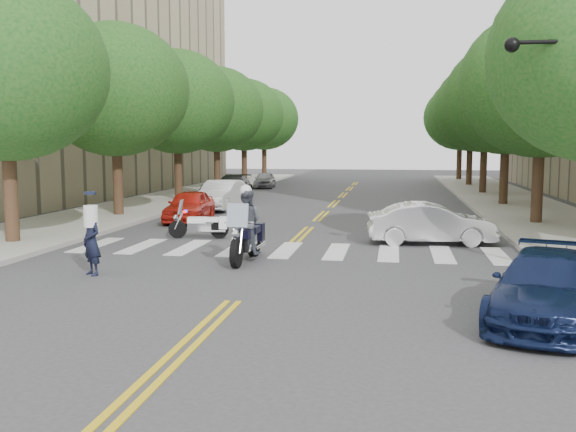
% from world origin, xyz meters
% --- Properties ---
extents(ground, '(140.00, 140.00, 0.00)m').
position_xyz_m(ground, '(0.00, 0.00, 0.00)').
color(ground, '#38383A').
rests_on(ground, ground).
extents(sidewalk_left, '(5.00, 60.00, 0.15)m').
position_xyz_m(sidewalk_left, '(-9.50, 22.00, 0.07)').
color(sidewalk_left, '#9E9991').
rests_on(sidewalk_left, ground).
extents(sidewalk_right, '(5.00, 60.00, 0.15)m').
position_xyz_m(sidewalk_right, '(9.50, 22.00, 0.07)').
color(sidewalk_right, '#9E9991').
rests_on(sidewalk_right, ground).
extents(tree_l_0, '(6.40, 6.40, 8.45)m').
position_xyz_m(tree_l_0, '(-8.80, 6.00, 5.55)').
color(tree_l_0, '#382316').
rests_on(tree_l_0, ground).
extents(tree_l_1, '(6.40, 6.40, 8.45)m').
position_xyz_m(tree_l_1, '(-8.80, 14.00, 5.55)').
color(tree_l_1, '#382316').
rests_on(tree_l_1, ground).
extents(tree_l_2, '(6.40, 6.40, 8.45)m').
position_xyz_m(tree_l_2, '(-8.80, 22.00, 5.55)').
color(tree_l_2, '#382316').
rests_on(tree_l_2, ground).
extents(tree_l_3, '(6.40, 6.40, 8.45)m').
position_xyz_m(tree_l_3, '(-8.80, 30.00, 5.55)').
color(tree_l_3, '#382316').
rests_on(tree_l_3, ground).
extents(tree_l_4, '(6.40, 6.40, 8.45)m').
position_xyz_m(tree_l_4, '(-8.80, 38.00, 5.55)').
color(tree_l_4, '#382316').
rests_on(tree_l_4, ground).
extents(tree_l_5, '(6.40, 6.40, 8.45)m').
position_xyz_m(tree_l_5, '(-8.80, 46.00, 5.55)').
color(tree_l_5, '#382316').
rests_on(tree_l_5, ground).
extents(tree_r_1, '(6.40, 6.40, 8.45)m').
position_xyz_m(tree_r_1, '(8.80, 14.00, 5.55)').
color(tree_r_1, '#382316').
rests_on(tree_r_1, ground).
extents(tree_r_2, '(6.40, 6.40, 8.45)m').
position_xyz_m(tree_r_2, '(8.80, 22.00, 5.55)').
color(tree_r_2, '#382316').
rests_on(tree_r_2, ground).
extents(tree_r_3, '(6.40, 6.40, 8.45)m').
position_xyz_m(tree_r_3, '(8.80, 30.00, 5.55)').
color(tree_r_3, '#382316').
rests_on(tree_r_3, ground).
extents(tree_r_4, '(6.40, 6.40, 8.45)m').
position_xyz_m(tree_r_4, '(8.80, 38.00, 5.55)').
color(tree_r_4, '#382316').
rests_on(tree_r_4, ground).
extents(tree_r_5, '(6.40, 6.40, 8.45)m').
position_xyz_m(tree_r_5, '(8.80, 46.00, 5.55)').
color(tree_r_5, '#382316').
rests_on(tree_r_5, ground).
extents(motorcycle_police, '(0.90, 2.61, 2.13)m').
position_xyz_m(motorcycle_police, '(-0.78, 4.56, 0.94)').
color(motorcycle_police, black).
rests_on(motorcycle_police, ground).
extents(motorcycle_parked, '(2.07, 0.66, 1.34)m').
position_xyz_m(motorcycle_parked, '(-3.22, 8.52, 0.47)').
color(motorcycle_parked, black).
rests_on(motorcycle_parked, ground).
extents(officer_standing, '(0.73, 0.68, 1.67)m').
position_xyz_m(officer_standing, '(-4.11, 2.04, 0.84)').
color(officer_standing, black).
rests_on(officer_standing, ground).
extents(convertible, '(4.19, 1.81, 1.34)m').
position_xyz_m(convertible, '(4.42, 8.50, 0.67)').
color(convertible, silver).
rests_on(convertible, ground).
extents(sedan_blue, '(3.00, 4.69, 1.26)m').
position_xyz_m(sedan_blue, '(6.00, -0.50, 0.63)').
color(sedan_blue, '#0E183B').
rests_on(sedan_blue, ground).
extents(parked_car_a, '(1.81, 3.99, 1.33)m').
position_xyz_m(parked_car_a, '(-5.20, 13.00, 0.66)').
color(parked_car_a, red).
rests_on(parked_car_a, ground).
extents(parked_car_b, '(1.81, 4.50, 1.45)m').
position_xyz_m(parked_car_b, '(-5.20, 18.00, 0.73)').
color(parked_car_b, white).
rests_on(parked_car_b, ground).
extents(parked_car_c, '(1.98, 4.17, 1.15)m').
position_xyz_m(parked_car_c, '(-6.30, 19.50, 0.57)').
color(parked_car_c, '#97999E').
rests_on(parked_car_c, ground).
extents(parked_car_d, '(2.36, 4.94, 1.39)m').
position_xyz_m(parked_car_d, '(-6.30, 24.50, 0.69)').
color(parked_car_d, black).
rests_on(parked_car_d, ground).
extents(parked_car_e, '(1.66, 3.58, 1.19)m').
position_xyz_m(parked_car_e, '(-6.30, 34.00, 0.59)').
color(parked_car_e, '#949499').
rests_on(parked_car_e, ground).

